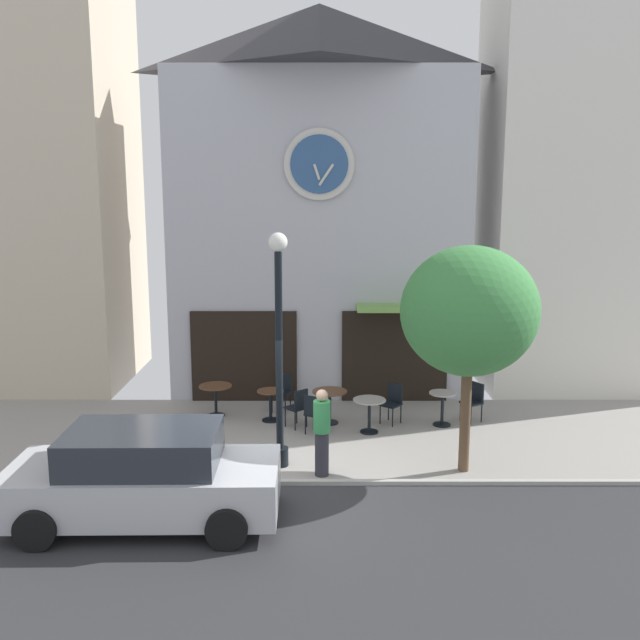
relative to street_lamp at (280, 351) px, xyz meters
The scene contains 18 objects.
ground_plane 2.84m from the street_lamp, 88.73° to the right, with size 29.10×11.96×0.13m.
clock_building 6.48m from the street_lamp, 82.56° to the left, with size 7.58×4.39×9.86m.
neighbor_building_left 10.97m from the street_lamp, 138.71° to the left, with size 5.76×4.43×14.00m.
neighbor_building_right 10.81m from the street_lamp, 37.53° to the left, with size 5.20×3.32×13.63m.
street_lamp is the anchor object (origin of this frame).
street_tree 3.61m from the street_lamp, ahead, with size 2.54×2.29×4.30m.
cafe_table_center_right 3.88m from the street_lamp, 119.10° to the left, with size 0.77×0.77×0.75m.
cafe_table_near_curb 3.26m from the street_lamp, 97.92° to the left, with size 0.61×0.61×0.73m.
cafe_table_rightmost 3.20m from the street_lamp, 68.38° to the left, with size 0.80×0.80×0.77m.
cafe_table_near_door 3.17m from the street_lamp, 45.45° to the left, with size 0.72×0.72×0.76m.
cafe_table_center 4.62m from the street_lamp, 33.68° to the left, with size 0.61×0.61×0.77m.
cafe_chair_left_end 3.89m from the street_lamp, 92.28° to the left, with size 0.51×0.51×0.90m.
cafe_chair_curbside 2.83m from the street_lamp, 82.58° to the left, with size 0.57×0.57×0.90m.
cafe_chair_corner 5.39m from the street_lamp, 31.71° to the left, with size 0.55×0.55×0.90m.
cafe_chair_near_lamp 2.56m from the street_lamp, 69.74° to the left, with size 0.55×0.55×0.90m.
cafe_chair_near_tree 3.94m from the street_lamp, 46.22° to the left, with size 0.56×0.56×0.90m.
pedestrian_green 1.71m from the street_lamp, 30.60° to the right, with size 0.45×0.45×1.67m.
parked_car_silver 3.47m from the street_lamp, 131.21° to the right, with size 4.32×2.06×1.55m.
Camera 1 is at (0.74, -12.06, 5.32)m, focal length 39.63 mm.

